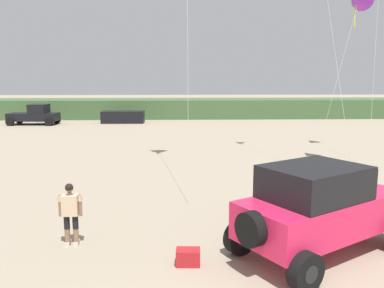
{
  "coord_description": "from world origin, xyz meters",
  "views": [
    {
      "loc": [
        -1.23,
        -4.57,
        4.27
      ],
      "look_at": [
        -0.84,
        5.79,
        2.56
      ],
      "focal_mm": 36.25,
      "sensor_mm": 36.0,
      "label": 1
    }
  ],
  "objects_px": {
    "cooler_box": "(188,257)",
    "distant_sedan": "(123,117)",
    "person_watching": "(71,211)",
    "jeep": "(320,207)",
    "distant_pickup": "(35,115)"
  },
  "relations": [
    {
      "from": "cooler_box",
      "to": "distant_sedan",
      "type": "height_order",
      "value": "distant_sedan"
    },
    {
      "from": "person_watching",
      "to": "cooler_box",
      "type": "relative_size",
      "value": 2.98
    },
    {
      "from": "jeep",
      "to": "cooler_box",
      "type": "xyz_separation_m",
      "value": [
        -3.27,
        -0.52,
        -1.01
      ]
    },
    {
      "from": "distant_pickup",
      "to": "distant_sedan",
      "type": "height_order",
      "value": "distant_pickup"
    },
    {
      "from": "distant_pickup",
      "to": "jeep",
      "type": "bearing_deg",
      "value": -59.15
    },
    {
      "from": "person_watching",
      "to": "jeep",
      "type": "bearing_deg",
      "value": -6.27
    },
    {
      "from": "jeep",
      "to": "person_watching",
      "type": "xyz_separation_m",
      "value": [
        -6.27,
        0.69,
        -0.26
      ]
    },
    {
      "from": "jeep",
      "to": "distant_pickup",
      "type": "height_order",
      "value": "jeep"
    },
    {
      "from": "person_watching",
      "to": "distant_sedan",
      "type": "distance_m",
      "value": 29.55
    },
    {
      "from": "jeep",
      "to": "distant_sedan",
      "type": "relative_size",
      "value": 1.18
    },
    {
      "from": "jeep",
      "to": "person_watching",
      "type": "relative_size",
      "value": 2.98
    },
    {
      "from": "jeep",
      "to": "distant_sedan",
      "type": "bearing_deg",
      "value": 106.59
    },
    {
      "from": "person_watching",
      "to": "cooler_box",
      "type": "bearing_deg",
      "value": -21.9
    },
    {
      "from": "cooler_box",
      "to": "distant_sedan",
      "type": "relative_size",
      "value": 0.13
    },
    {
      "from": "person_watching",
      "to": "distant_sedan",
      "type": "height_order",
      "value": "person_watching"
    }
  ]
}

